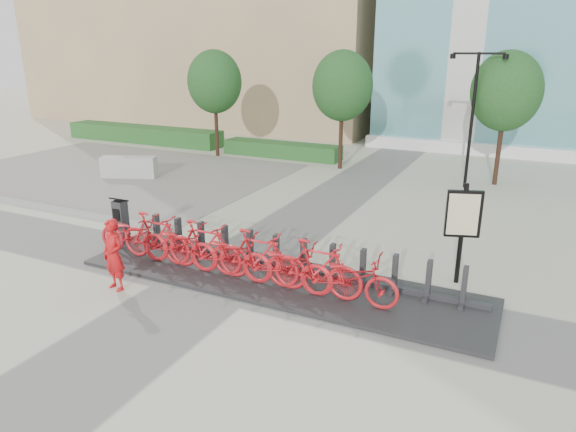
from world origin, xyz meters
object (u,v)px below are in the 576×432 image
at_px(kiosk, 121,220).
at_px(map_sign, 463,218).
at_px(worker_red, 113,255).
at_px(bike_0, 133,235).
at_px(jersey_barrier, 129,167).

xyz_separation_m(kiosk, map_sign, (8.59, 1.50, 0.86)).
bearing_deg(worker_red, bike_0, 129.95).
bearing_deg(bike_0, jersey_barrier, 43.01).
xyz_separation_m(bike_0, jersey_barrier, (-6.22, 6.66, -0.20)).
bearing_deg(map_sign, bike_0, 177.14).
bearing_deg(kiosk, bike_0, -32.49).
height_order(worker_red, jersey_barrier, worker_red).
distance_m(bike_0, jersey_barrier, 9.11).
bearing_deg(worker_red, map_sign, 39.56).
bearing_deg(kiosk, jersey_barrier, 131.02).
relative_size(worker_red, jersey_barrier, 0.73).
bearing_deg(worker_red, kiosk, 141.35).
distance_m(bike_0, map_sign, 7.97).
xyz_separation_m(bike_0, kiosk, (-0.97, 0.62, 0.06)).
bearing_deg(bike_0, worker_red, -151.34).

